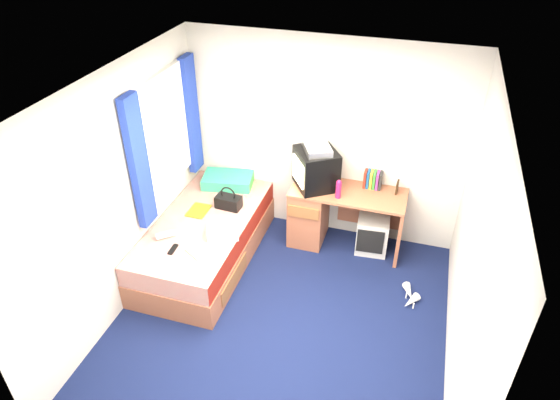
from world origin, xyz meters
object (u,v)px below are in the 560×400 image
(water_bottle, at_px, (165,235))
(white_heels, at_px, (410,297))
(bed, at_px, (206,240))
(crt_tv, at_px, (316,169))
(storage_cube, at_px, (372,234))
(remote_control, at_px, (173,249))
(pillow, at_px, (228,180))
(aerosol_can, at_px, (336,180))
(magazine, at_px, (198,211))
(towel, at_px, (223,230))
(pink_water_bottle, at_px, (338,190))
(vcr, at_px, (317,148))
(picture_frame, at_px, (397,187))
(handbag, at_px, (228,202))
(colour_swatch_fan, at_px, (193,254))
(desk, at_px, (324,212))

(water_bottle, height_order, white_heels, water_bottle)
(bed, relative_size, crt_tv, 3.29)
(storage_cube, relative_size, remote_control, 2.78)
(pillow, bearing_deg, water_bottle, -101.27)
(aerosol_can, distance_m, magazine, 1.60)
(storage_cube, xyz_separation_m, aerosol_can, (-0.48, 0.05, 0.62))
(towel, relative_size, white_heels, 0.88)
(pink_water_bottle, bearing_deg, vcr, 150.65)
(water_bottle, height_order, remote_control, water_bottle)
(pink_water_bottle, bearing_deg, picture_frame, 25.86)
(white_heels, bearing_deg, bed, -179.93)
(handbag, bearing_deg, picture_frame, 21.08)
(vcr, height_order, water_bottle, vcr)
(pillow, bearing_deg, picture_frame, 2.67)
(bed, height_order, colour_swatch_fan, colour_swatch_fan)
(crt_tv, height_order, towel, crt_tv)
(vcr, height_order, remote_control, vcr)
(aerosol_can, height_order, magazine, aerosol_can)
(pillow, xyz_separation_m, storage_cube, (1.81, -0.04, -0.38))
(pillow, bearing_deg, remote_control, -92.63)
(remote_control, xyz_separation_m, white_heels, (2.39, 0.57, -0.51))
(handbag, relative_size, colour_swatch_fan, 1.36)
(towel, relative_size, colour_swatch_fan, 1.49)
(aerosol_can, bearing_deg, pillow, -179.85)
(bed, bearing_deg, magazine, 131.42)
(pillow, xyz_separation_m, vcr, (1.10, -0.03, 0.63))
(picture_frame, relative_size, handbag, 0.47)
(white_heels, bearing_deg, pillow, 161.67)
(handbag, bearing_deg, desk, 26.43)
(remote_control, bearing_deg, towel, 42.62)
(storage_cube, bearing_deg, crt_tv, 175.03)
(bed, distance_m, handbag, 0.51)
(bed, height_order, remote_control, remote_control)
(vcr, bearing_deg, remote_control, -68.38)
(storage_cube, relative_size, towel, 1.36)
(colour_swatch_fan, bearing_deg, picture_frame, 37.97)
(water_bottle, bearing_deg, pillow, 78.73)
(bed, relative_size, pillow, 3.37)
(pink_water_bottle, distance_m, white_heels, 1.36)
(vcr, relative_size, handbag, 1.27)
(pink_water_bottle, bearing_deg, pillow, 171.81)
(bed, height_order, towel, towel)
(colour_swatch_fan, bearing_deg, remote_control, 179.26)
(pillow, relative_size, desk, 0.46)
(handbag, bearing_deg, remote_control, -101.73)
(colour_swatch_fan, distance_m, remote_control, 0.23)
(aerosol_can, xyz_separation_m, colour_swatch_fan, (-1.17, -1.35, -0.29))
(desk, bearing_deg, magazine, -155.94)
(aerosol_can, distance_m, colour_swatch_fan, 1.81)
(vcr, distance_m, remote_control, 1.88)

